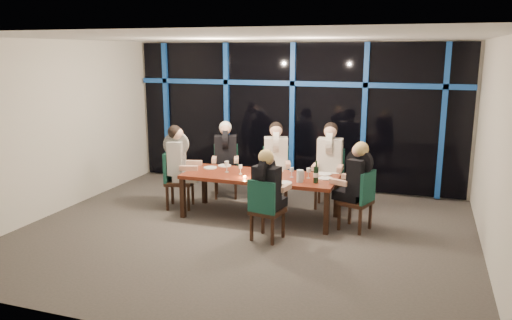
# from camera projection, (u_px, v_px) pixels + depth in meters

# --- Properties ---
(room) EXTENTS (7.04, 7.00, 3.02)m
(room) POSITION_uv_depth(u_px,v_px,m) (243.00, 104.00, 7.43)
(room) COLOR #504B47
(room) RESTS_ON ground
(window_wall) EXTENTS (6.86, 0.43, 2.94)m
(window_wall) POSITION_uv_depth(u_px,v_px,m) (293.00, 113.00, 10.23)
(window_wall) COLOR black
(window_wall) RESTS_ON ground
(dining_table) EXTENTS (2.60, 1.00, 0.75)m
(dining_table) POSITION_uv_depth(u_px,v_px,m) (260.00, 179.00, 8.45)
(dining_table) COLOR maroon
(dining_table) RESTS_ON ground
(chair_far_left) EXTENTS (0.60, 0.60, 1.01)m
(chair_far_left) POSITION_uv_depth(u_px,v_px,m) (226.00, 168.00, 9.77)
(chair_far_left) COLOR black
(chair_far_left) RESTS_ON ground
(chair_far_mid) EXTENTS (0.61, 0.61, 1.04)m
(chair_far_mid) POSITION_uv_depth(u_px,v_px,m) (276.00, 172.00, 9.36)
(chair_far_mid) COLOR black
(chair_far_mid) RESTS_ON ground
(chair_far_right) EXTENTS (0.52, 0.52, 1.06)m
(chair_far_right) POSITION_uv_depth(u_px,v_px,m) (330.00, 175.00, 9.11)
(chair_far_right) COLOR black
(chair_far_right) RESTS_ON ground
(chair_end_left) EXTENTS (0.59, 0.59, 1.04)m
(chair_end_left) POSITION_uv_depth(u_px,v_px,m) (175.00, 177.00, 9.02)
(chair_end_left) COLOR black
(chair_end_left) RESTS_ON ground
(chair_end_right) EXTENTS (0.58, 0.58, 0.98)m
(chair_end_right) POSITION_uv_depth(u_px,v_px,m) (361.00, 198.00, 7.84)
(chair_end_right) COLOR black
(chair_end_right) RESTS_ON ground
(chair_near_mid) EXTENTS (0.52, 0.52, 0.96)m
(chair_near_mid) POSITION_uv_depth(u_px,v_px,m) (265.00, 207.00, 7.41)
(chair_near_mid) COLOR black
(chair_near_mid) RESTS_ON ground
(diner_far_left) EXTENTS (0.62, 0.69, 0.99)m
(diner_far_left) POSITION_uv_depth(u_px,v_px,m) (226.00, 148.00, 9.60)
(diner_far_left) COLOR black
(diner_far_left) RESTS_ON ground
(diner_far_mid) EXTENTS (0.62, 0.71, 1.02)m
(diner_far_mid) POSITION_uv_depth(u_px,v_px,m) (276.00, 151.00, 9.18)
(diner_far_mid) COLOR silver
(diner_far_mid) RESTS_ON ground
(diner_far_right) EXTENTS (0.54, 0.67, 1.04)m
(diner_far_right) POSITION_uv_depth(u_px,v_px,m) (330.00, 153.00, 8.93)
(diner_far_right) COLOR silver
(diner_far_right) RESTS_ON ground
(diner_end_left) EXTENTS (0.70, 0.59, 1.01)m
(diner_end_left) POSITION_uv_depth(u_px,v_px,m) (179.00, 155.00, 8.92)
(diner_end_left) COLOR black
(diner_end_left) RESTS_ON ground
(diner_end_right) EXTENTS (0.67, 0.59, 0.95)m
(diner_end_right) POSITION_uv_depth(u_px,v_px,m) (357.00, 173.00, 7.81)
(diner_end_right) COLOR black
(diner_end_right) RESTS_ON ground
(diner_near_mid) EXTENTS (0.52, 0.63, 0.93)m
(diner_near_mid) POSITION_uv_depth(u_px,v_px,m) (268.00, 181.00, 7.40)
(diner_near_mid) COLOR black
(diner_near_mid) RESTS_ON ground
(plate_far_left) EXTENTS (0.24, 0.24, 0.01)m
(plate_far_left) POSITION_uv_depth(u_px,v_px,m) (225.00, 166.00, 9.09)
(plate_far_left) COLOR white
(plate_far_left) RESTS_ON dining_table
(plate_far_mid) EXTENTS (0.24, 0.24, 0.01)m
(plate_far_mid) POSITION_uv_depth(u_px,v_px,m) (276.00, 171.00, 8.68)
(plate_far_mid) COLOR white
(plate_far_mid) RESTS_ON dining_table
(plate_far_right) EXTENTS (0.24, 0.24, 0.01)m
(plate_far_right) POSITION_uv_depth(u_px,v_px,m) (324.00, 174.00, 8.46)
(plate_far_right) COLOR white
(plate_far_right) RESTS_ON dining_table
(plate_end_left) EXTENTS (0.24, 0.24, 0.01)m
(plate_end_left) POSITION_uv_depth(u_px,v_px,m) (210.00, 168.00, 8.93)
(plate_end_left) COLOR white
(plate_end_left) RESTS_ON dining_table
(plate_end_right) EXTENTS (0.24, 0.24, 0.01)m
(plate_end_right) POSITION_uv_depth(u_px,v_px,m) (325.00, 178.00, 8.18)
(plate_end_right) COLOR white
(plate_end_right) RESTS_ON dining_table
(plate_near_mid) EXTENTS (0.24, 0.24, 0.01)m
(plate_near_mid) POSITION_uv_depth(u_px,v_px,m) (284.00, 183.00, 7.91)
(plate_near_mid) COLOR white
(plate_near_mid) RESTS_ON dining_table
(wine_bottle) EXTENTS (0.08, 0.08, 0.36)m
(wine_bottle) POSITION_uv_depth(u_px,v_px,m) (316.00, 175.00, 7.90)
(wine_bottle) COLOR black
(wine_bottle) RESTS_ON dining_table
(water_pitcher) EXTENTS (0.12, 0.11, 0.20)m
(water_pitcher) POSITION_uv_depth(u_px,v_px,m) (300.00, 176.00, 7.95)
(water_pitcher) COLOR silver
(water_pitcher) RESTS_ON dining_table
(tea_light) EXTENTS (0.05, 0.05, 0.03)m
(tea_light) POSITION_uv_depth(u_px,v_px,m) (245.00, 177.00, 8.24)
(tea_light) COLOR #F59649
(tea_light) RESTS_ON dining_table
(wine_glass_a) EXTENTS (0.06, 0.06, 0.16)m
(wine_glass_a) POSITION_uv_depth(u_px,v_px,m) (240.00, 167.00, 8.47)
(wine_glass_a) COLOR silver
(wine_glass_a) RESTS_ON dining_table
(wine_glass_b) EXTENTS (0.07, 0.07, 0.19)m
(wine_glass_b) POSITION_uv_depth(u_px,v_px,m) (268.00, 166.00, 8.47)
(wine_glass_b) COLOR silver
(wine_glass_b) RESTS_ON dining_table
(wine_glass_c) EXTENTS (0.06, 0.06, 0.16)m
(wine_glass_c) POSITION_uv_depth(u_px,v_px,m) (292.00, 170.00, 8.26)
(wine_glass_c) COLOR white
(wine_glass_c) RESTS_ON dining_table
(wine_glass_d) EXTENTS (0.07, 0.07, 0.19)m
(wine_glass_d) POSITION_uv_depth(u_px,v_px,m) (227.00, 164.00, 8.61)
(wine_glass_d) COLOR silver
(wine_glass_d) RESTS_ON dining_table
(wine_glass_e) EXTENTS (0.07, 0.07, 0.17)m
(wine_glass_e) POSITION_uv_depth(u_px,v_px,m) (309.00, 171.00, 8.20)
(wine_glass_e) COLOR silver
(wine_glass_e) RESTS_ON dining_table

